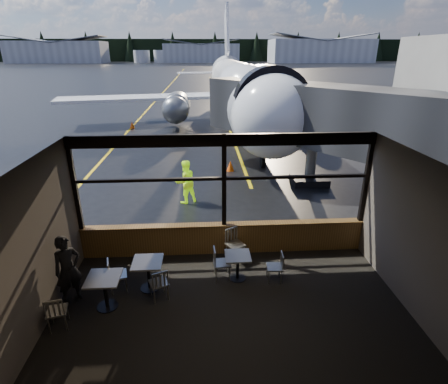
{
  "coord_description": "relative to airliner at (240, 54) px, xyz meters",
  "views": [
    {
      "loc": [
        -0.56,
        -8.81,
        5.47
      ],
      "look_at": [
        0.06,
        1.0,
        1.5
      ],
      "focal_mm": 28.0,
      "sensor_mm": 36.0,
      "label": 1
    }
  ],
  "objects": [
    {
      "name": "treeline",
      "position": [
        -2.48,
        190.55,
        0.75
      ],
      "size": [
        360.0,
        3.0,
        12.0
      ],
      "primitive_type": "cube",
      "color": "black",
      "rests_on": "ground_plane"
    },
    {
      "name": "cone_wing",
      "position": [
        -8.37,
        -1.27,
        -4.99
      ],
      "size": [
        0.37,
        0.37,
        0.51
      ],
      "primitive_type": "cone",
      "color": "#F45107",
      "rests_on": "ground_plane"
    },
    {
      "name": "window_header",
      "position": [
        -2.48,
        -19.45,
        -1.9
      ],
      "size": [
        8.0,
        0.18,
        0.3
      ],
      "primitive_type": "cube",
      "color": "black",
      "rests_on": "ground"
    },
    {
      "name": "chair_near_e",
      "position": [
        -1.29,
        -20.89,
        -4.84
      ],
      "size": [
        0.46,
        0.46,
        0.81
      ],
      "primitive_type": null,
      "rotation": [
        0.0,
        0.0,
        1.52
      ],
      "color": "#ABA79B",
      "rests_on": "carpet_floor"
    },
    {
      "name": "chair_mid_w",
      "position": [
        -5.16,
        -21.03,
        -4.81
      ],
      "size": [
        0.58,
        0.58,
        0.87
      ],
      "primitive_type": null,
      "rotation": [
        0.0,
        0.0,
        -1.33
      ],
      "color": "#BCB6AA",
      "rests_on": "carpet_floor"
    },
    {
      "name": "fuel_tank_a",
      "position": [
        -32.48,
        162.55,
        -2.25
      ],
      "size": [
        8.0,
        8.0,
        6.0
      ],
      "primitive_type": "cylinder",
      "color": "silver",
      "rests_on": "ground_plane"
    },
    {
      "name": "hangar_left",
      "position": [
        -72.48,
        160.55,
        0.25
      ],
      "size": [
        45.0,
        18.0,
        11.0
      ],
      "primitive_type": null,
      "color": "silver",
      "rests_on": "ground_plane"
    },
    {
      "name": "carpet_floor",
      "position": [
        -2.48,
        -22.45,
        -5.24
      ],
      "size": [
        8.0,
        6.0,
        0.01
      ],
      "primitive_type": "cube",
      "color": "black",
      "rests_on": "ground"
    },
    {
      "name": "fuel_tank_c",
      "position": [
        -12.48,
        162.55,
        -2.25
      ],
      "size": [
        8.0,
        8.0,
        6.0
      ],
      "primitive_type": "cylinder",
      "color": "silver",
      "rests_on": "ground_plane"
    },
    {
      "name": "jet_bridge",
      "position": [
        1.12,
        -13.95,
        -2.78
      ],
      "size": [
        9.26,
        11.32,
        4.94
      ],
      "primitive_type": null,
      "color": "#2D2D30",
      "rests_on": "ground_plane"
    },
    {
      "name": "passenger",
      "position": [
        -6.18,
        -21.31,
        -4.41
      ],
      "size": [
        0.73,
        0.7,
        1.67
      ],
      "primitive_type": "imported",
      "rotation": [
        0.0,
        0.0,
        0.69
      ],
      "color": "black",
      "rests_on": "carpet_floor"
    },
    {
      "name": "window_sill",
      "position": [
        -2.48,
        -19.45,
        -4.8
      ],
      "size": [
        8.0,
        0.28,
        0.9
      ],
      "primitive_type": "cube",
      "color": "brown",
      "rests_on": "ground"
    },
    {
      "name": "airliner",
      "position": [
        0.0,
        0.0,
        0.0
      ],
      "size": [
        28.63,
        34.35,
        10.49
      ],
      "primitive_type": null,
      "rotation": [
        0.0,
        0.0,
        -0.0
      ],
      "color": "white",
      "rests_on": "ground_plane"
    },
    {
      "name": "mullion_centre",
      "position": [
        -2.48,
        -19.45,
        -3.05
      ],
      "size": [
        0.12,
        0.12,
        2.6
      ],
      "primitive_type": "cube",
      "color": "black",
      "rests_on": "ground"
    },
    {
      "name": "hangar_mid",
      "position": [
        -2.48,
        165.55,
        -0.25
      ],
      "size": [
        38.0,
        15.0,
        10.0
      ],
      "primitive_type": null,
      "color": "silver",
      "rests_on": "ground_plane"
    },
    {
      "name": "hangar_right",
      "position": [
        57.52,
        158.55,
        0.75
      ],
      "size": [
        50.0,
        20.0,
        12.0
      ],
      "primitive_type": null,
      "color": "silver",
      "rests_on": "ground_plane"
    },
    {
      "name": "mullion_right",
      "position": [
        1.47,
        -19.45,
        -3.05
      ],
      "size": [
        0.12,
        0.12,
        2.6
      ],
      "primitive_type": "cube",
      "color": "black",
      "rests_on": "ground"
    },
    {
      "name": "cone_nose",
      "position": [
        -1.69,
        -11.97,
        -4.99
      ],
      "size": [
        0.37,
        0.37,
        0.51
      ],
      "primitive_type": "cone",
      "color": "#E45E07",
      "rests_on": "ground_plane"
    },
    {
      "name": "ceiling",
      "position": [
        -2.48,
        -22.45,
        -1.75
      ],
      "size": [
        8.0,
        6.0,
        0.04
      ],
      "primitive_type": "cube",
      "color": "#38332D",
      "rests_on": "ground"
    },
    {
      "name": "window_transom",
      "position": [
        -2.48,
        -19.45,
        -2.95
      ],
      "size": [
        8.0,
        0.1,
        0.08
      ],
      "primitive_type": "cube",
      "color": "black",
      "rests_on": "ground"
    },
    {
      "name": "chair_near_n",
      "position": [
        -2.19,
        -19.85,
        -4.78
      ],
      "size": [
        0.69,
        0.69,
        0.93
      ],
      "primitive_type": null,
      "rotation": [
        0.0,
        0.0,
        3.66
      ],
      "color": "#B1ACA0",
      "rests_on": "carpet_floor"
    },
    {
      "name": "wall_left",
      "position": [
        -6.48,
        -22.45,
        -3.5
      ],
      "size": [
        0.04,
        6.0,
        3.5
      ],
      "primitive_type": "cube",
      "color": "#4C443D",
      "rests_on": "ground"
    },
    {
      "name": "fuel_tank_b",
      "position": [
        -22.48,
        162.55,
        -2.25
      ],
      "size": [
        8.0,
        8.0,
        6.0
      ],
      "primitive_type": "cylinder",
      "color": "silver",
      "rests_on": "ground_plane"
    },
    {
      "name": "wall_right",
      "position": [
        1.52,
        -22.45,
        -3.5
      ],
      "size": [
        0.04,
        6.0,
        3.5
      ],
      "primitive_type": "cube",
      "color": "#4C443D",
      "rests_on": "ground"
    },
    {
      "name": "chair_mid_s",
      "position": [
        -4.14,
        -21.39,
        -4.82
      ],
      "size": [
        0.61,
        0.61,
        0.85
      ],
      "primitive_type": null,
      "rotation": [
        0.0,
        0.0,
        0.39
      ],
      "color": "#ADA89C",
      "rests_on": "carpet_floor"
    },
    {
      "name": "mullion_left",
      "position": [
        -6.43,
        -19.45,
        -3.05
      ],
      "size": [
        0.12,
        0.12,
        2.6
      ],
      "primitive_type": "cube",
      "color": "black",
      "rests_on": "ground"
    },
    {
      "name": "ground_plane",
      "position": [
        -2.48,
        100.55,
        -5.25
      ],
      "size": [
        520.0,
        520.0,
        0.0
      ],
      "primitive_type": "plane",
      "color": "black",
      "rests_on": "ground"
    },
    {
      "name": "cafe_table_left",
      "position": [
        -5.31,
        -21.63,
        -4.84
      ],
      "size": [
        0.73,
        0.73,
        0.81
      ],
      "primitive_type": null,
      "color": "#9A958D",
      "rests_on": "carpet_floor"
    },
    {
      "name": "cafe_table_near",
      "position": [
        -2.22,
        -20.75,
        -4.89
      ],
      "size": [
        0.64,
        0.64,
        0.7
      ],
      "primitive_type": null,
      "color": "#9A968E",
      "rests_on": "carpet_floor"
    },
    {
      "name": "chair_left_s",
      "position": [
        -6.17,
        -22.21,
        -4.83
      ],
      "size": [
        0.55,
        0.55,
        0.84
      ],
      "primitive_type": null,
      "rotation": [
        0.0,
        0.0,
        0.22
      ],
      "color": "#B9B5A7",
      "rests_on": "carpet_floor"
    },
    {
      "name": "chair_near_w",
      "position": [
        -2.61,
        -20.7,
        -4.8
      ],
      "size": [
        0.51,
        0.51,
        0.89
      ],
      "primitive_type": null,
      "rotation": [
        0.0,
        0.0,
        -1.51
      ],
      "color": "#BBB7A9",
      "rests_on": "carpet_floor"
    },
    {
      "name": "cafe_table_mid",
      "position": [
        -4.43,
        -21.01,
        -4.85
      ],
      "size": [
        0.71,
        0.71,
        0.78
      ],
      "primitive_type": null,
      "color": "#A6A198",
      "rests_on": "carpet_floor"
    },
    {
      "name": "ground_crew",
      "position": [
        -3.73,
        -15.68,
        -4.4
      ],
      "size": [
        1.02,
        0.95,
        1.68
      ],
      "primitive_type": "imported",
      "rotation": [
        0.0,
        0.0,
        3.64
      ],
      "color": "#BFF219",
      "rests_on": "ground_plane"
    }
  ]
}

